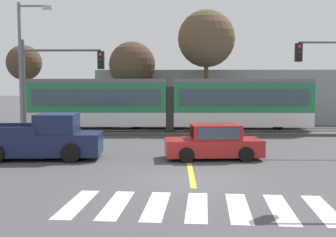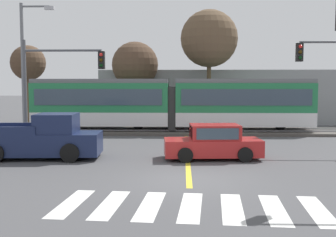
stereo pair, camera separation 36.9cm
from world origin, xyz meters
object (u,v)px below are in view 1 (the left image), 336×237
(sedan_crossing, at_px, (214,143))
(street_lamp_west, at_px, (24,62))
(light_rail_tram, at_px, (170,102))
(bare_tree_far_west, at_px, (24,63))
(bare_tree_east, at_px, (206,39))
(traffic_light_mid_left, at_px, (53,77))
(pickup_truck, at_px, (42,140))
(bare_tree_west, at_px, (132,65))

(sedan_crossing, height_order, street_lamp_west, street_lamp_west)
(light_rail_tram, relative_size, street_lamp_west, 2.30)
(street_lamp_west, distance_m, bare_tree_far_west, 9.39)
(bare_tree_far_west, height_order, bare_tree_east, bare_tree_east)
(light_rail_tram, height_order, bare_tree_far_west, bare_tree_far_west)
(sedan_crossing, bearing_deg, bare_tree_far_west, 131.71)
(bare_tree_east, bearing_deg, traffic_light_mid_left, -129.86)
(street_lamp_west, bearing_deg, light_rail_tram, 19.88)
(street_lamp_west, relative_size, bare_tree_east, 0.92)
(pickup_truck, relative_size, traffic_light_mid_left, 0.99)
(light_rail_tram, height_order, pickup_truck, light_rail_tram)
(pickup_truck, height_order, traffic_light_mid_left, traffic_light_mid_left)
(pickup_truck, xyz_separation_m, street_lamp_west, (-3.16, 6.82, 3.74))
(bare_tree_west, bearing_deg, pickup_truck, -100.05)
(pickup_truck, height_order, street_lamp_west, street_lamp_west)
(bare_tree_far_west, bearing_deg, light_rail_tram, -25.76)
(bare_tree_west, bearing_deg, bare_tree_far_west, 171.41)
(bare_tree_far_west, relative_size, bare_tree_west, 0.98)
(traffic_light_mid_left, bearing_deg, street_lamp_west, 127.88)
(pickup_truck, distance_m, bare_tree_west, 15.06)
(bare_tree_far_west, bearing_deg, traffic_light_mid_left, -64.53)
(bare_tree_far_west, height_order, bare_tree_west, bare_tree_west)
(light_rail_tram, xyz_separation_m, bare_tree_far_west, (-11.82, 5.70, 2.88))
(street_lamp_west, relative_size, bare_tree_west, 1.24)
(light_rail_tram, height_order, street_lamp_west, street_lamp_west)
(street_lamp_west, distance_m, bare_tree_east, 13.37)
(bare_tree_east, bearing_deg, street_lamp_west, -149.20)
(light_rail_tram, distance_m, bare_tree_far_west, 13.43)
(light_rail_tram, distance_m, traffic_light_mid_left, 9.07)
(pickup_truck, relative_size, bare_tree_east, 0.63)
(bare_tree_east, bearing_deg, pickup_truck, -121.06)
(light_rail_tram, distance_m, pickup_truck, 11.45)
(pickup_truck, bearing_deg, light_rail_tram, 61.04)
(bare_tree_west, relative_size, bare_tree_east, 0.74)
(bare_tree_west, bearing_deg, sedan_crossing, -70.59)
(sedan_crossing, bearing_deg, bare_tree_east, 87.28)
(sedan_crossing, distance_m, bare_tree_east, 14.72)
(sedan_crossing, distance_m, pickup_truck, 7.55)
(light_rail_tram, bearing_deg, sedan_crossing, -78.33)
(sedan_crossing, bearing_deg, traffic_light_mid_left, 158.29)
(light_rail_tram, xyz_separation_m, traffic_light_mid_left, (-5.93, -6.67, 1.61))
(bare_tree_far_west, bearing_deg, pickup_truck, -68.07)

